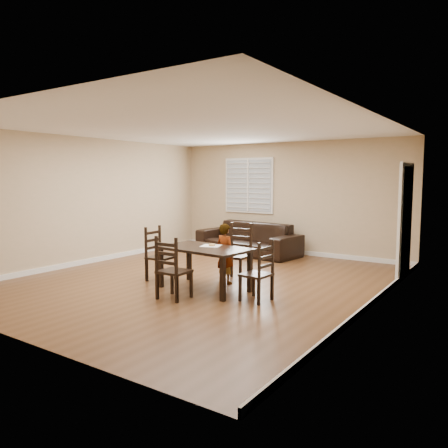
{
  "coord_description": "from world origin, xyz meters",
  "views": [
    {
      "loc": [
        4.65,
        -6.17,
        1.83
      ],
      "look_at": [
        0.2,
        0.41,
        1.0
      ],
      "focal_mm": 35.0,
      "sensor_mm": 36.0,
      "label": 1
    }
  ],
  "objects_px": {
    "sofa": "(248,238)",
    "chair_left": "(156,256)",
    "chair_near": "(239,254)",
    "donut": "(212,245)",
    "child": "(225,254)",
    "chair_far": "(169,271)",
    "dining_table": "(204,253)",
    "chair_right": "(262,274)"
  },
  "relations": [
    {
      "from": "chair_right",
      "to": "chair_left",
      "type": "bearing_deg",
      "value": -90.18
    },
    {
      "from": "dining_table",
      "to": "chair_near",
      "type": "xyz_separation_m",
      "value": [
        0.07,
        0.97,
        -0.16
      ]
    },
    {
      "from": "sofa",
      "to": "chair_left",
      "type": "bearing_deg",
      "value": -81.65
    },
    {
      "from": "chair_near",
      "to": "sofa",
      "type": "distance_m",
      "value": 2.69
    },
    {
      "from": "chair_near",
      "to": "chair_left",
      "type": "height_order",
      "value": "chair_near"
    },
    {
      "from": "chair_near",
      "to": "chair_left",
      "type": "xyz_separation_m",
      "value": [
        -1.22,
        -0.89,
        -0.02
      ]
    },
    {
      "from": "chair_near",
      "to": "child",
      "type": "bearing_deg",
      "value": -95.32
    },
    {
      "from": "chair_right",
      "to": "donut",
      "type": "xyz_separation_m",
      "value": [
        -1.11,
        0.27,
        0.32
      ]
    },
    {
      "from": "chair_right",
      "to": "child",
      "type": "bearing_deg",
      "value": -116.01
    },
    {
      "from": "dining_table",
      "to": "child",
      "type": "xyz_separation_m",
      "value": [
        0.05,
        0.55,
        -0.09
      ]
    },
    {
      "from": "chair_near",
      "to": "donut",
      "type": "xyz_separation_m",
      "value": [
        -0.04,
        -0.8,
        0.27
      ]
    },
    {
      "from": "chair_near",
      "to": "chair_left",
      "type": "bearing_deg",
      "value": -146.56
    },
    {
      "from": "chair_left",
      "to": "child",
      "type": "xyz_separation_m",
      "value": [
        1.2,
        0.46,
        0.09
      ]
    },
    {
      "from": "chair_left",
      "to": "sofa",
      "type": "bearing_deg",
      "value": -2.18
    },
    {
      "from": "chair_near",
      "to": "chair_far",
      "type": "height_order",
      "value": "chair_near"
    },
    {
      "from": "chair_left",
      "to": "chair_right",
      "type": "bearing_deg",
      "value": -97.26
    },
    {
      "from": "chair_near",
      "to": "dining_table",
      "type": "bearing_deg",
      "value": -96.55
    },
    {
      "from": "dining_table",
      "to": "donut",
      "type": "bearing_deg",
      "value": 83.66
    },
    {
      "from": "child",
      "to": "dining_table",
      "type": "bearing_deg",
      "value": 95.68
    },
    {
      "from": "sofa",
      "to": "dining_table",
      "type": "bearing_deg",
      "value": -62.71
    },
    {
      "from": "chair_near",
      "to": "donut",
      "type": "relative_size",
      "value": 9.4
    },
    {
      "from": "dining_table",
      "to": "sofa",
      "type": "relative_size",
      "value": 0.61
    },
    {
      "from": "donut",
      "to": "chair_near",
      "type": "bearing_deg",
      "value": 87.46
    },
    {
      "from": "chair_far",
      "to": "donut",
      "type": "height_order",
      "value": "chair_far"
    },
    {
      "from": "chair_left",
      "to": "child",
      "type": "relative_size",
      "value": 0.92
    },
    {
      "from": "chair_near",
      "to": "child",
      "type": "distance_m",
      "value": 0.43
    },
    {
      "from": "chair_near",
      "to": "chair_far",
      "type": "bearing_deg",
      "value": -96.54
    },
    {
      "from": "chair_right",
      "to": "child",
      "type": "distance_m",
      "value": 1.28
    },
    {
      "from": "dining_table",
      "to": "chair_far",
      "type": "distance_m",
      "value": 0.83
    },
    {
      "from": "chair_far",
      "to": "chair_left",
      "type": "bearing_deg",
      "value": -40.74
    },
    {
      "from": "dining_table",
      "to": "chair_far",
      "type": "bearing_deg",
      "value": -89.03
    },
    {
      "from": "chair_far",
      "to": "sofa",
      "type": "distance_m",
      "value": 4.3
    },
    {
      "from": "chair_far",
      "to": "chair_right",
      "type": "distance_m",
      "value": 1.4
    },
    {
      "from": "chair_far",
      "to": "child",
      "type": "height_order",
      "value": "child"
    },
    {
      "from": "dining_table",
      "to": "chair_left",
      "type": "bearing_deg",
      "value": -179.22
    },
    {
      "from": "donut",
      "to": "sofa",
      "type": "height_order",
      "value": "sofa"
    },
    {
      "from": "chair_right",
      "to": "child",
      "type": "xyz_separation_m",
      "value": [
        -1.1,
        0.65,
        0.11
      ]
    },
    {
      "from": "chair_left",
      "to": "donut",
      "type": "distance_m",
      "value": 1.23
    },
    {
      "from": "chair_left",
      "to": "donut",
      "type": "bearing_deg",
      "value": -88.7
    },
    {
      "from": "chair_left",
      "to": "sofa",
      "type": "xyz_separation_m",
      "value": [
        -0.03,
        3.26,
        -0.06
      ]
    },
    {
      "from": "chair_far",
      "to": "chair_right",
      "type": "height_order",
      "value": "chair_far"
    },
    {
      "from": "chair_far",
      "to": "sofa",
      "type": "relative_size",
      "value": 0.37
    }
  ]
}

